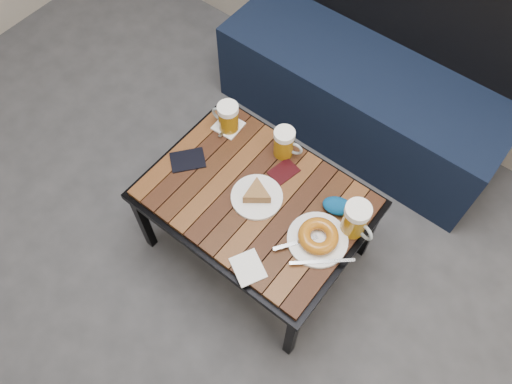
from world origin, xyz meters
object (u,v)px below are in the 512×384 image
Objects in this scene: beer_mug_left at (228,117)px; cafe_table at (256,201)px; beer_mug_centre at (284,143)px; bench at (364,89)px; beer_mug_right at (356,219)px; passport_navy at (188,160)px; knit_pouch at (338,206)px; plate_pie at (257,195)px; plate_bagel at (318,238)px; passport_burgundy at (284,172)px.

cafe_table is at bearing 143.78° from beer_mug_left.
cafe_table is at bearing -94.34° from beer_mug_centre.
beer_mug_right is at bearing -63.34° from bench.
beer_mug_left is at bearing 123.29° from passport_navy.
knit_pouch is (0.56, -0.04, -0.04)m from beer_mug_left.
bench is 0.71m from beer_mug_centre.
plate_pie is at bearing -92.53° from beer_mug_centre.
cafe_table is 5.54× the size of beer_mug_right.
beer_mug_centre is at bearing 144.11° from plate_bagel.
plate_bagel reaches higher than passport_navy.
beer_mug_left is at bearing -110.23° from bench.
plate_bagel reaches higher than cafe_table.
passport_burgundy is at bearing 82.95° from cafe_table.
beer_mug_centre reaches higher than passport_burgundy.
beer_mug_centre is 0.88× the size of beer_mug_right.
cafe_table is 3.19× the size of plate_bagel.
passport_navy is at bearing -137.87° from passport_burgundy.
beer_mug_right is at bearing 4.73° from passport_burgundy.
knit_pouch is at bearing 174.98° from beer_mug_right.
plate_pie is at bearing 178.95° from plate_bagel.
bench is 0.77m from passport_burgundy.
beer_mug_centre reaches higher than cafe_table.
plate_pie reaches higher than passport_burgundy.
knit_pouch is at bearing -68.00° from bench.
beer_mug_right reaches higher than plate_bagel.
beer_mug_left is 0.32m from passport_burgundy.
passport_burgundy is at bearing 170.22° from beer_mug_left.
beer_mug_right is (0.36, 0.11, 0.12)m from cafe_table.
passport_burgundy is at bearing 86.23° from plate_pie.
cafe_table is 6.26× the size of passport_navy.
plate_pie reaches higher than cafe_table.
plate_bagel is 0.60m from passport_navy.
knit_pouch is (-0.02, 0.15, -0.00)m from plate_bagel.
passport_navy is at bearing -162.72° from knit_pouch.
beer_mug_left is 0.69× the size of plate_pie.
beer_mug_centre is (-0.01, -0.66, 0.27)m from bench.
plate_bagel is 2.39× the size of passport_burgundy.
passport_burgundy is at bearing 69.42° from passport_navy.
passport_burgundy is (0.05, -0.07, -0.06)m from beer_mug_centre.
cafe_table is 6.33× the size of beer_mug_centre.
beer_mug_centre is 0.42m from beer_mug_right.
passport_burgundy is (0.01, 0.16, -0.02)m from plate_pie.
bench reaches higher than knit_pouch.
bench reaches higher than cafe_table.
plate_bagel is (0.29, -0.01, 0.07)m from cafe_table.
knit_pouch is (-0.09, 0.03, -0.05)m from beer_mug_right.
cafe_table is at bearing 46.73° from passport_navy.
bench is 0.90m from cafe_table.
knit_pouch is (0.26, 0.15, 0.00)m from plate_pie.
beer_mug_centre is at bearing 138.67° from passport_burgundy.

